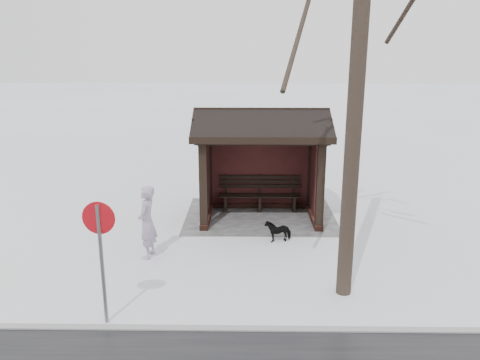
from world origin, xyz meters
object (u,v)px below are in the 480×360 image
(bus_shelter, at_px, (261,141))
(pedestrian, at_px, (147,222))
(dog, at_px, (278,231))
(road_sign, at_px, (100,236))

(bus_shelter, relative_size, pedestrian, 2.15)
(bus_shelter, xyz_separation_m, dog, (-0.39, 1.78, -1.90))
(bus_shelter, height_order, road_sign, bus_shelter)
(bus_shelter, height_order, dog, bus_shelter)
(dog, bearing_deg, road_sign, -56.73)
(bus_shelter, bearing_deg, pedestrian, 46.64)
(pedestrian, height_order, road_sign, road_sign)
(road_sign, bearing_deg, pedestrian, -88.14)
(dog, height_order, road_sign, road_sign)
(dog, xyz_separation_m, road_sign, (3.19, 3.66, 1.32))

